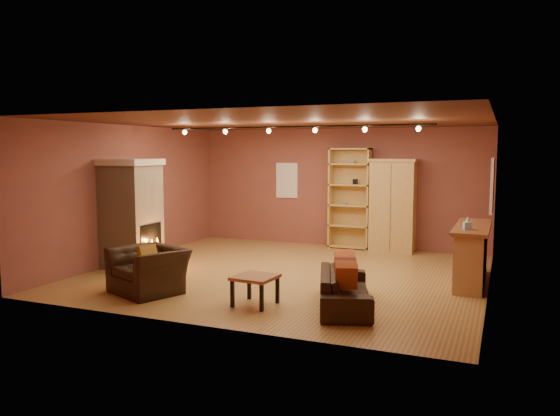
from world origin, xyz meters
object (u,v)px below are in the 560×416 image
at_px(bar_counter, 472,254).
at_px(loveseat, 345,282).
at_px(armchair, 148,263).
at_px(coffee_table, 255,280).
at_px(armoire, 393,205).
at_px(fireplace, 132,213).
at_px(bookcase, 350,197).

height_order(bar_counter, loveseat, bar_counter).
bearing_deg(armchair, coffee_table, 22.59).
bearing_deg(loveseat, armchair, 79.85).
height_order(armoire, loveseat, armoire).
bearing_deg(fireplace, armoire, 39.10).
relative_size(bookcase, loveseat, 1.24).
relative_size(fireplace, armoire, 1.01).
distance_m(fireplace, bookcase, 5.04).
distance_m(armoire, bar_counter, 3.08).
relative_size(armoire, coffee_table, 3.32).
bearing_deg(armoire, loveseat, -87.39).
height_order(bookcase, loveseat, bookcase).
bearing_deg(armoire, bookcase, 172.04).
distance_m(bar_counter, coffee_table, 3.92).
height_order(armoire, armchair, armoire).
height_order(bar_counter, armchair, bar_counter).
relative_size(armoire, bar_counter, 1.00).
relative_size(loveseat, armchair, 1.45).
relative_size(fireplace, loveseat, 1.12).
height_order(bookcase, coffee_table, bookcase).
bearing_deg(coffee_table, loveseat, 18.73).
xyz_separation_m(fireplace, armchair, (1.47, -1.50, -0.57)).
relative_size(armchair, coffee_table, 2.06).
bearing_deg(armchair, bar_counter, 52.04).
xyz_separation_m(bookcase, armchair, (-1.91, -5.23, -0.70)).
bearing_deg(loveseat, bookcase, -3.27).
distance_m(bookcase, loveseat, 5.04).
relative_size(fireplace, armchair, 1.62).
bearing_deg(bookcase, loveseat, -75.59).
height_order(fireplace, loveseat, fireplace).
distance_m(armoire, coffee_table, 5.24).
bearing_deg(bar_counter, fireplace, -169.43).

